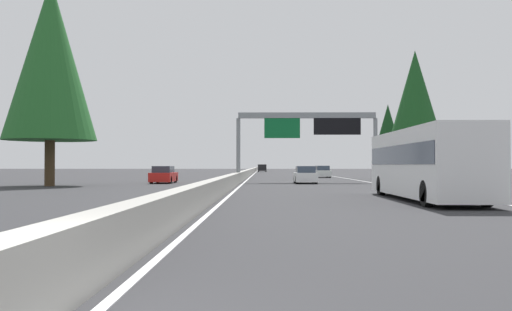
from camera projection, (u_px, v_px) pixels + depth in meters
ground_plane at (247, 178)px, 65.09m from camera, size 320.00×320.00×0.00m
median_barrier at (249, 172)px, 85.10m from camera, size 180.00×0.56×0.90m
shoulder_stripe_right at (334, 176)px, 74.92m from camera, size 160.00×0.16×0.01m
shoulder_stripe_median at (251, 176)px, 75.09m from camera, size 160.00×0.16×0.01m
sign_gantry_overhead at (309, 127)px, 49.86m from camera, size 0.50×12.68×6.27m
bus_near_center at (425, 162)px, 24.67m from camera, size 11.50×2.55×3.10m
sedan_far_right at (305, 175)px, 47.21m from camera, size 4.40×1.80×1.47m
sedan_mid_center at (322, 172)px, 68.85m from camera, size 4.40×1.80×1.47m
minivan_far_left at (262, 168)px, 127.67m from camera, size 5.00×1.95×1.69m
oncoming_near at (164, 175)px, 47.66m from camera, size 4.40×1.80×1.47m
conifer_right_near at (415, 102)px, 52.32m from camera, size 5.45×5.45×12.40m
conifer_right_mid at (388, 134)px, 62.79m from camera, size 3.71×3.71×8.43m
conifer_left_near at (50, 60)px, 41.19m from camera, size 6.78×6.78×15.42m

